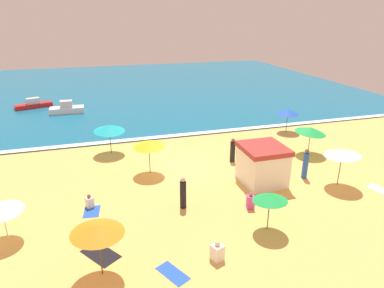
{
  "coord_description": "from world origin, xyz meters",
  "views": [
    {
      "loc": [
        -5.34,
        -20.21,
        9.75
      ],
      "look_at": [
        1.27,
        2.18,
        0.8
      ],
      "focal_mm": 31.81,
      "sensor_mm": 36.0,
      "label": 1
    }
  ],
  "objects_px": {
    "beachgoer_6": "(233,151)",
    "small_boat_1": "(67,109)",
    "beachgoer_3": "(250,201)",
    "beachgoer_5": "(305,164)",
    "beachgoer_0": "(217,252)",
    "small_boat_0": "(34,105)",
    "beach_umbrella_0": "(1,207)",
    "beachgoer_2": "(183,193)",
    "beach_umbrella_7": "(109,128)",
    "beach_umbrella_1": "(311,130)",
    "beach_umbrella_4": "(97,229)",
    "beach_umbrella_3": "(343,153)",
    "beachgoer_4": "(90,202)",
    "beach_umbrella_5": "(288,111)",
    "lifeguard_cabana": "(262,164)",
    "beach_umbrella_9": "(270,197)",
    "beach_umbrella_6": "(149,144)"
  },
  "relations": [
    {
      "from": "beachgoer_6",
      "to": "small_boat_1",
      "type": "relative_size",
      "value": 0.51
    },
    {
      "from": "beachgoer_3",
      "to": "beachgoer_5",
      "type": "xyz_separation_m",
      "value": [
        4.86,
        2.34,
        0.55
      ]
    },
    {
      "from": "beachgoer_0",
      "to": "small_boat_0",
      "type": "height_order",
      "value": "small_boat_0"
    },
    {
      "from": "small_boat_0",
      "to": "small_boat_1",
      "type": "bearing_deg",
      "value": -42.02
    },
    {
      "from": "beach_umbrella_0",
      "to": "beachgoer_5",
      "type": "bearing_deg",
      "value": 5.48
    },
    {
      "from": "beachgoer_2",
      "to": "small_boat_1",
      "type": "height_order",
      "value": "beachgoer_2"
    },
    {
      "from": "beach_umbrella_7",
      "to": "beachgoer_6",
      "type": "distance_m",
      "value": 9.1
    },
    {
      "from": "beach_umbrella_1",
      "to": "small_boat_1",
      "type": "bearing_deg",
      "value": 137.01
    },
    {
      "from": "beach_umbrella_4",
      "to": "small_boat_0",
      "type": "relative_size",
      "value": 0.59
    },
    {
      "from": "small_boat_0",
      "to": "beach_umbrella_3",
      "type": "bearing_deg",
      "value": -50.74
    },
    {
      "from": "beach_umbrella_7",
      "to": "beachgoer_6",
      "type": "xyz_separation_m",
      "value": [
        8.08,
        -4.03,
        -1.16
      ]
    },
    {
      "from": "beachgoer_3",
      "to": "beachgoer_4",
      "type": "relative_size",
      "value": 1.21
    },
    {
      "from": "beach_umbrella_7",
      "to": "beachgoer_2",
      "type": "xyz_separation_m",
      "value": [
        3.17,
        -8.94,
        -1.11
      ]
    },
    {
      "from": "beach_umbrella_0",
      "to": "beach_umbrella_5",
      "type": "bearing_deg",
      "value": 25.91
    },
    {
      "from": "lifeguard_cabana",
      "to": "beach_umbrella_0",
      "type": "relative_size",
      "value": 1.22
    },
    {
      "from": "beach_umbrella_1",
      "to": "beach_umbrella_4",
      "type": "bearing_deg",
      "value": -150.7
    },
    {
      "from": "beach_umbrella_7",
      "to": "small_boat_1",
      "type": "bearing_deg",
      "value": 106.56
    },
    {
      "from": "beach_umbrella_4",
      "to": "beach_umbrella_7",
      "type": "xyz_separation_m",
      "value": [
        1.24,
        12.86,
        -0.14
      ]
    },
    {
      "from": "beachgoer_0",
      "to": "beachgoer_3",
      "type": "xyz_separation_m",
      "value": [
        3.14,
        3.35,
        0.01
      ]
    },
    {
      "from": "beach_umbrella_7",
      "to": "beachgoer_5",
      "type": "distance_m",
      "value": 13.84
    },
    {
      "from": "beach_umbrella_4",
      "to": "beach_umbrella_7",
      "type": "bearing_deg",
      "value": 84.49
    },
    {
      "from": "beach_umbrella_7",
      "to": "beachgoer_2",
      "type": "bearing_deg",
      "value": -70.45
    },
    {
      "from": "beach_umbrella_9",
      "to": "beach_umbrella_7",
      "type": "bearing_deg",
      "value": 118.67
    },
    {
      "from": "beach_umbrella_6",
      "to": "beachgoer_2",
      "type": "height_order",
      "value": "beach_umbrella_6"
    },
    {
      "from": "beachgoer_3",
      "to": "beachgoer_5",
      "type": "bearing_deg",
      "value": 25.66
    },
    {
      "from": "beachgoer_6",
      "to": "beach_umbrella_7",
      "type": "bearing_deg",
      "value": 153.49
    },
    {
      "from": "beach_umbrella_4",
      "to": "small_boat_0",
      "type": "xyz_separation_m",
      "value": [
        -6.03,
        28.39,
        -1.67
      ]
    },
    {
      "from": "beach_umbrella_9",
      "to": "beachgoer_0",
      "type": "relative_size",
      "value": 2.23
    },
    {
      "from": "beachgoer_2",
      "to": "beach_umbrella_5",
      "type": "bearing_deg",
      "value": 38.65
    },
    {
      "from": "beachgoer_0",
      "to": "small_boat_1",
      "type": "height_order",
      "value": "small_boat_1"
    },
    {
      "from": "lifeguard_cabana",
      "to": "beachgoer_0",
      "type": "bearing_deg",
      "value": -130.84
    },
    {
      "from": "lifeguard_cabana",
      "to": "beachgoer_3",
      "type": "height_order",
      "value": "lifeguard_cabana"
    },
    {
      "from": "lifeguard_cabana",
      "to": "beachgoer_5",
      "type": "bearing_deg",
      "value": -3.62
    },
    {
      "from": "beachgoer_4",
      "to": "small_boat_0",
      "type": "relative_size",
      "value": 0.19
    },
    {
      "from": "beachgoer_6",
      "to": "small_boat_0",
      "type": "relative_size",
      "value": 0.44
    },
    {
      "from": "lifeguard_cabana",
      "to": "beach_umbrella_1",
      "type": "xyz_separation_m",
      "value": [
        5.54,
        3.24,
        0.61
      ]
    },
    {
      "from": "lifeguard_cabana",
      "to": "beach_umbrella_0",
      "type": "xyz_separation_m",
      "value": [
        -13.87,
        -1.8,
        0.47
      ]
    },
    {
      "from": "beach_umbrella_6",
      "to": "beachgoer_4",
      "type": "xyz_separation_m",
      "value": [
        -3.85,
        -3.28,
        -1.7
      ]
    },
    {
      "from": "beachgoer_2",
      "to": "small_boat_1",
      "type": "relative_size",
      "value": 0.53
    },
    {
      "from": "beach_umbrella_3",
      "to": "beachgoer_2",
      "type": "distance_m",
      "value": 9.77
    },
    {
      "from": "beachgoer_3",
      "to": "beachgoer_4",
      "type": "bearing_deg",
      "value": 162.85
    },
    {
      "from": "beach_umbrella_6",
      "to": "beachgoer_0",
      "type": "height_order",
      "value": "beach_umbrella_6"
    },
    {
      "from": "lifeguard_cabana",
      "to": "beach_umbrella_5",
      "type": "distance_m",
      "value": 10.56
    },
    {
      "from": "beach_umbrella_1",
      "to": "beach_umbrella_4",
      "type": "relative_size",
      "value": 1.36
    },
    {
      "from": "beachgoer_5",
      "to": "beach_umbrella_1",
      "type": "bearing_deg",
      "value": 52.56
    },
    {
      "from": "beach_umbrella_6",
      "to": "small_boat_1",
      "type": "distance_m",
      "value": 17.54
    },
    {
      "from": "beach_umbrella_0",
      "to": "beachgoer_5",
      "type": "height_order",
      "value": "beach_umbrella_0"
    },
    {
      "from": "beachgoer_0",
      "to": "small_boat_1",
      "type": "xyz_separation_m",
      "value": [
        -7.11,
        25.64,
        0.14
      ]
    },
    {
      "from": "beach_umbrella_5",
      "to": "beachgoer_3",
      "type": "distance_m",
      "value": 13.8
    },
    {
      "from": "beach_umbrella_1",
      "to": "beach_umbrella_6",
      "type": "distance_m",
      "value": 11.88
    }
  ]
}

